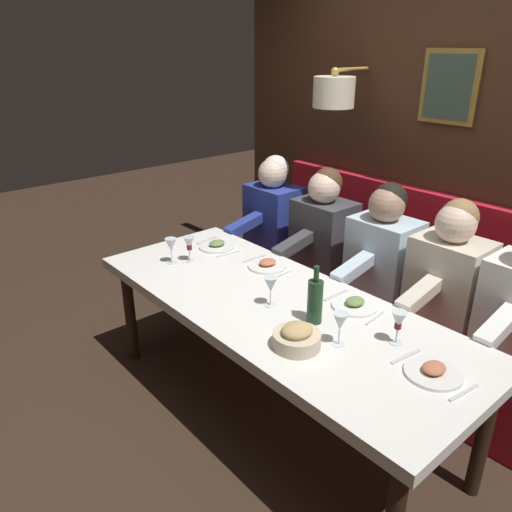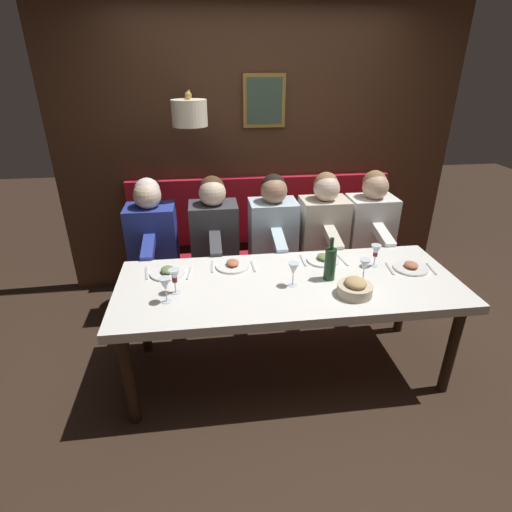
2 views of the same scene
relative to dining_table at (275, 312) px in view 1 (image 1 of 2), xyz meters
name	(u,v)px [view 1 (image 1 of 2)]	position (x,y,z in m)	size (l,w,h in m)	color
ground_plane	(273,412)	(0.00, 0.00, -0.67)	(12.00, 12.00, 0.00)	#332319
dining_table	(275,312)	(0.00, 0.00, 0.00)	(0.90, 2.28, 0.74)	silver
banquette_bench	(370,327)	(0.89, 0.00, -0.45)	(0.52, 2.48, 0.45)	red
back_wall_panel	(439,148)	(1.46, 0.01, 0.69)	(0.59, 3.68, 2.90)	#422819
diner_near	(449,272)	(0.88, -0.49, 0.14)	(0.60, 0.40, 0.79)	beige
diner_middle	(383,249)	(0.88, -0.04, 0.14)	(0.60, 0.40, 0.79)	silver
diner_far	(323,228)	(0.88, 0.46, 0.14)	(0.60, 0.40, 0.79)	#3D3D42
diner_farthest	(273,211)	(0.88, 0.98, 0.14)	(0.60, 0.40, 0.79)	#283893
place_setting_0	(355,304)	(0.27, -0.31, 0.08)	(0.24, 0.32, 0.05)	white
place_setting_1	(268,265)	(0.26, 0.36, 0.08)	(0.24, 0.31, 0.05)	white
place_setting_2	(434,372)	(0.07, -0.89, 0.08)	(0.24, 0.33, 0.05)	silver
place_setting_3	(217,246)	(0.22, 0.81, 0.08)	(0.24, 0.33, 0.05)	white
wine_glass_0	(271,286)	(-0.05, -0.01, 0.18)	(0.07, 0.07, 0.16)	silver
wine_glass_1	(171,246)	(-0.15, 0.79, 0.18)	(0.07, 0.07, 0.16)	silver
wine_glass_2	(189,244)	(-0.05, 0.74, 0.18)	(0.07, 0.07, 0.16)	silver
wine_glass_3	(340,322)	(-0.06, -0.49, 0.18)	(0.07, 0.07, 0.16)	silver
wine_glass_4	(398,321)	(0.15, -0.65, 0.18)	(0.07, 0.07, 0.16)	silver
wine_bottle	(315,301)	(0.01, -0.27, 0.18)	(0.08, 0.08, 0.30)	#19381E
bread_bowl	(297,337)	(-0.22, -0.37, 0.11)	(0.22, 0.22, 0.12)	beige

